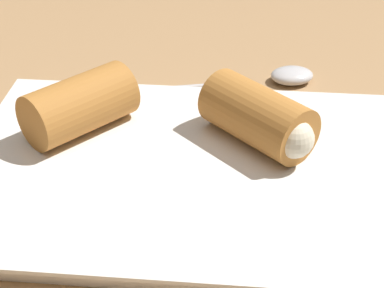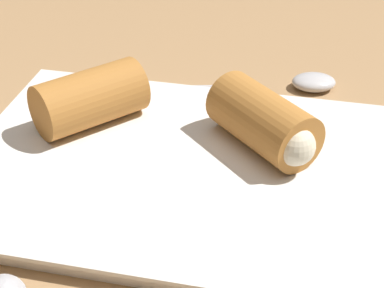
{
  "view_description": "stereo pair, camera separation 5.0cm",
  "coord_description": "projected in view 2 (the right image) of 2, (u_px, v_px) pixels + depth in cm",
  "views": [
    {
      "loc": [
        -6.86,
        40.3,
        32.09
      ],
      "look_at": [
        -3.2,
        0.72,
        5.36
      ],
      "focal_mm": 60.0,
      "sensor_mm": 36.0,
      "label": 1
    },
    {
      "loc": [
        -11.81,
        39.52,
        32.09
      ],
      "look_at": [
        -3.2,
        0.72,
        5.36
      ],
      "focal_mm": 60.0,
      "sensor_mm": 36.0,
      "label": 2
    }
  ],
  "objects": [
    {
      "name": "table_surface",
      "position": [
        155.0,
        179.0,
        0.51
      ],
      "size": [
        180.0,
        140.0,
        2.0
      ],
      "color": "#A87F54",
      "rests_on": "ground"
    },
    {
      "name": "serving_plate",
      "position": [
        192.0,
        172.0,
        0.49
      ],
      "size": [
        35.34,
        24.44,
        1.5
      ],
      "color": "white",
      "rests_on": "table_surface"
    },
    {
      "name": "roll_front_left",
      "position": [
        267.0,
        123.0,
        0.49
      ],
      "size": [
        9.69,
        9.5,
        4.65
      ],
      "color": "#B77533",
      "rests_on": "serving_plate"
    },
    {
      "name": "roll_front_right",
      "position": [
        95.0,
        96.0,
        0.53
      ],
      "size": [
        9.4,
        9.77,
        4.65
      ],
      "color": "#B77533",
      "rests_on": "serving_plate"
    },
    {
      "name": "spoon",
      "position": [
        296.0,
        83.0,
        0.61
      ],
      "size": [
        20.38,
        6.61,
        1.45
      ],
      "color": "silver",
      "rests_on": "table_surface"
    }
  ]
}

